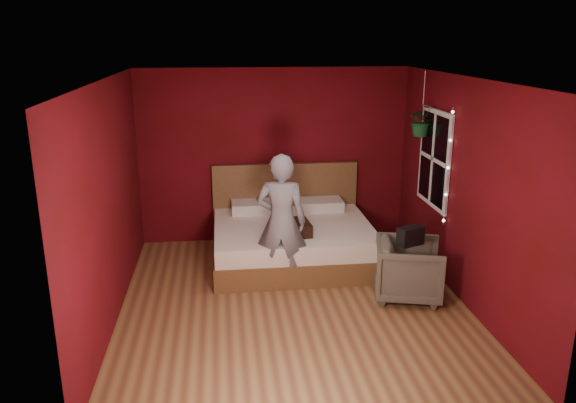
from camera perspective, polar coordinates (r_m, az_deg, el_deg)
name	(u,v)px	position (r m, az deg, el deg)	size (l,w,h in m)	color
floor	(293,303)	(6.75, 0.52, -10.27)	(4.50, 4.50, 0.00)	olive
room_walls	(293,165)	(6.17, 0.56, 3.77)	(4.04, 4.54, 2.62)	maroon
window	(434,159)	(7.56, 14.62, 4.24)	(0.05, 0.97, 1.27)	white
fairy_lights	(448,168)	(7.07, 15.95, 3.31)	(0.04, 0.04, 1.45)	silver
bed	(292,238)	(7.89, 0.38, -3.68)	(2.18, 1.85, 1.20)	brown
person	(281,222)	(6.87, -0.68, -2.07)	(0.62, 0.41, 1.70)	slate
armchair	(409,270)	(6.90, 12.17, -6.78)	(0.76, 0.78, 0.71)	#605C4B
handbag	(411,236)	(6.64, 12.34, -3.44)	(0.30, 0.15, 0.22)	black
throw_pillow	(292,228)	(7.33, 0.37, -2.70)	(0.46, 0.46, 0.16)	black
hanging_plant	(422,120)	(7.73, 13.46, 8.03)	(0.39, 0.34, 0.86)	silver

